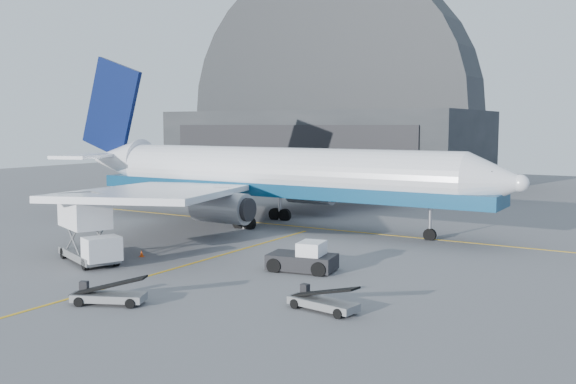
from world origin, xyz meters
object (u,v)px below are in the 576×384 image
Objects in this scene: pushback_tug at (304,259)px; belt_loader_b at (322,302)px; airliner at (262,174)px; belt_loader_a at (108,295)px; catering_truck at (88,231)px.

pushback_tug reaches higher than belt_loader_b.
belt_loader_a is (8.47, -28.09, -4.43)m from airliner.
catering_truck is at bearing -92.45° from airliner.
airliner reaches higher than catering_truck.
airliner is 29.67m from belt_loader_a.
airliner is 21.06m from pushback_tug.
pushback_tug is 1.14× the size of belt_loader_b.
airliner is 11.98× the size of belt_loader_a.
belt_loader_a reaches higher than belt_loader_b.
airliner reaches higher than pushback_tug.
catering_truck is at bearing 118.31° from belt_loader_a.
catering_truck reaches higher than belt_loader_a.
pushback_tug reaches higher than belt_loader_a.
catering_truck is (-0.90, -21.12, -2.64)m from airliner.
belt_loader_b is (19.09, -23.11, -4.44)m from airliner.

